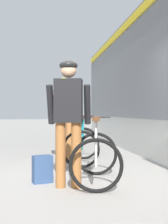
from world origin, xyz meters
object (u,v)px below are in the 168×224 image
object	(u,v)px
bicycle_near_teal	(82,144)
backpack_on_platform	(42,169)
cyclist_near_in_red	(64,112)
bicycle_far_white	(96,156)
cyclist_far_in_dark	(68,111)

from	to	relation	value
bicycle_near_teal	backpack_on_platform	size ratio (longest dim) A/B	2.97
cyclist_near_in_red	backpack_on_platform	size ratio (longest dim) A/B	4.40
bicycle_far_white	backpack_on_platform	size ratio (longest dim) A/B	2.97
cyclist_near_in_red	cyclist_far_in_dark	world-z (taller)	same
cyclist_near_in_red	cyclist_far_in_dark	xyz separation A→B (m)	(-0.09, -1.90, 0.00)
cyclist_near_in_red	bicycle_far_white	xyz separation A→B (m)	(0.33, -1.73, -0.65)
bicycle_near_teal	bicycle_far_white	xyz separation A→B (m)	(-0.03, -1.57, 0.00)
bicycle_far_white	backpack_on_platform	bearing A→B (deg)	168.77
cyclist_near_in_red	backpack_on_platform	bearing A→B (deg)	-105.97
bicycle_near_teal	bicycle_far_white	bearing A→B (deg)	-91.07
bicycle_near_teal	backpack_on_platform	distance (m)	1.64
cyclist_far_in_dark	cyclist_near_in_red	bearing A→B (deg)	87.18
backpack_on_platform	cyclist_near_in_red	bearing A→B (deg)	59.00
backpack_on_platform	bicycle_far_white	bearing A→B (deg)	-26.27
cyclist_far_in_dark	backpack_on_platform	size ratio (longest dim) A/B	4.40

